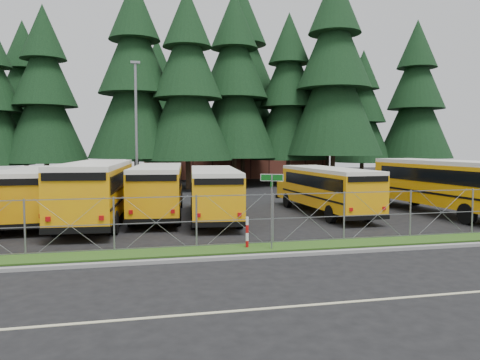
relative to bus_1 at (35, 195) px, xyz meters
name	(u,v)px	position (x,y,z in m)	size (l,w,h in m)	color
ground	(289,238)	(11.19, -6.98, -1.34)	(120.00, 120.00, 0.00)	black
curb	(317,253)	(11.19, -10.08, -1.28)	(50.00, 0.25, 0.12)	gray
grass_verge	(303,246)	(11.19, -8.68, -1.31)	(50.00, 1.40, 0.06)	#224513
road_lane_line	(392,298)	(11.19, -14.98, -1.34)	(50.00, 0.12, 0.01)	beige
chainlink_fence	(297,218)	(11.19, -7.98, -0.34)	(44.00, 0.10, 2.00)	gray
brick_building	(232,153)	(17.19, 33.02, 1.66)	(22.00, 10.00, 6.00)	brown
bus_1	(35,195)	(0.00, 0.00, 0.00)	(2.42, 10.25, 2.69)	#F7A907
bus_2	(97,193)	(3.13, -1.20, 0.17)	(2.73, 11.56, 3.03)	#F7A907
bus_3	(158,191)	(6.20, 0.22, 0.05)	(2.51, 10.62, 2.78)	#F7A907
bus_4	(214,194)	(8.98, -1.32, -0.01)	(2.39, 10.14, 2.66)	#F7A907
bus_6	(325,191)	(15.39, -0.93, -0.03)	(2.36, 10.01, 2.63)	#F7A907
bus_east	(440,187)	(21.72, -2.31, 0.18)	(2.74, 11.61, 3.04)	#F7A907
street_sign	(272,195)	(9.82, -9.03, 0.69)	(0.77, 0.51, 2.81)	gray
striped_bollard	(247,233)	(9.00, -8.59, -0.74)	(0.11, 0.11, 1.20)	#B20C0C
light_standard	(136,124)	(5.14, 10.84, 4.16)	(0.70, 0.35, 10.14)	gray
conifer_2	(45,98)	(-2.63, 18.93, 6.75)	(7.32, 7.32, 16.18)	black
conifer_3	(135,84)	(5.16, 17.99, 8.03)	(8.48, 8.48, 18.76)	black
conifer_4	(187,89)	(9.63, 16.22, 7.49)	(7.99, 7.99, 17.68)	black
conifer_5	(234,89)	(14.38, 18.78, 7.91)	(8.37, 8.37, 18.51)	black
conifer_6	(289,99)	(20.04, 19.30, 7.14)	(7.67, 7.67, 16.97)	black
conifer_7	(334,79)	(23.38, 16.05, 8.80)	(9.17, 9.17, 20.28)	black
conifer_8	(363,116)	(29.17, 21.40, 5.74)	(6.40, 6.40, 14.16)	black
conifer_9	(416,101)	(34.67, 20.00, 7.32)	(7.83, 7.83, 17.32)	black
conifer_10	(24,103)	(-5.48, 24.56, 6.71)	(7.28, 7.28, 16.10)	black
conifer_11	(158,110)	(7.49, 25.80, 6.31)	(6.92, 6.92, 15.30)	black
conifer_12	(243,85)	(16.47, 24.19, 9.05)	(9.40, 9.40, 20.78)	black
conifer_13	(328,99)	(27.64, 27.18, 8.15)	(8.59, 8.59, 18.99)	black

